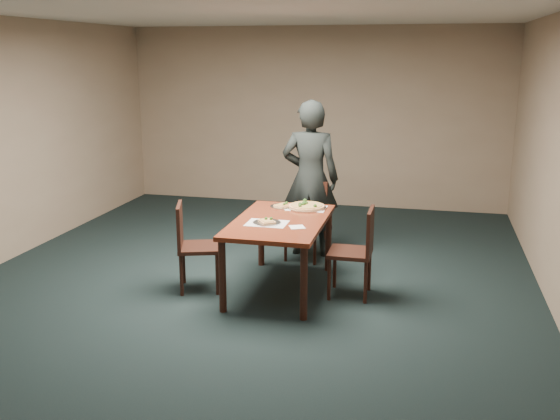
% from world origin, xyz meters
% --- Properties ---
extents(ground, '(8.00, 8.00, 0.00)m').
position_xyz_m(ground, '(0.00, 0.00, 0.00)').
color(ground, black).
rests_on(ground, ground).
extents(room_shell, '(8.00, 8.00, 8.00)m').
position_xyz_m(room_shell, '(0.00, 0.00, 1.74)').
color(room_shell, tan).
rests_on(room_shell, ground).
extents(dining_table, '(0.90, 1.50, 0.75)m').
position_xyz_m(dining_table, '(0.36, 0.17, 0.66)').
color(dining_table, '#5D2112').
rests_on(dining_table, ground).
extents(chair_far, '(0.47, 0.47, 0.91)m').
position_xyz_m(chair_far, '(0.42, 1.29, 0.52)').
color(chair_far, black).
rests_on(chair_far, ground).
extents(chair_left, '(0.53, 0.53, 0.91)m').
position_xyz_m(chair_left, '(-0.53, -0.03, 0.52)').
color(chair_left, black).
rests_on(chair_left, ground).
extents(chair_right, '(0.42, 0.42, 0.91)m').
position_xyz_m(chair_right, '(1.16, 0.18, 0.52)').
color(chair_right, black).
rests_on(chair_right, ground).
extents(diner, '(0.70, 0.47, 1.87)m').
position_xyz_m(diner, '(0.43, 1.42, 0.93)').
color(diner, black).
rests_on(diner, ground).
extents(placemat_main, '(0.42, 0.32, 0.00)m').
position_xyz_m(placemat_main, '(0.53, 0.70, 0.75)').
color(placemat_main, white).
rests_on(placemat_main, dining_table).
extents(placemat_near, '(0.40, 0.30, 0.00)m').
position_xyz_m(placemat_near, '(0.26, 0.00, 0.75)').
color(placemat_near, white).
rests_on(placemat_near, dining_table).
extents(pizza_pan, '(0.43, 0.43, 0.07)m').
position_xyz_m(pizza_pan, '(0.52, 0.70, 0.77)').
color(pizza_pan, silver).
rests_on(pizza_pan, dining_table).
extents(slice_plate_near, '(0.28, 0.28, 0.06)m').
position_xyz_m(slice_plate_near, '(0.26, 0.00, 0.76)').
color(slice_plate_near, silver).
rests_on(slice_plate_near, dining_table).
extents(slice_plate_far, '(0.28, 0.28, 0.06)m').
position_xyz_m(slice_plate_far, '(0.26, 0.70, 0.76)').
color(slice_plate_far, silver).
rests_on(slice_plate_far, dining_table).
extents(napkin, '(0.19, 0.19, 0.01)m').
position_xyz_m(napkin, '(0.59, -0.07, 0.75)').
color(napkin, white).
rests_on(napkin, dining_table).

